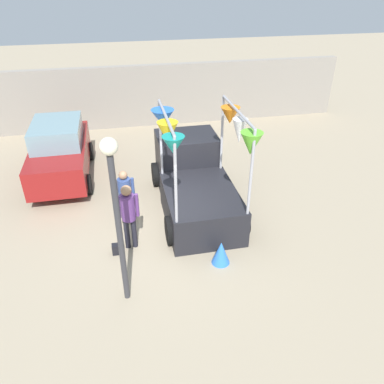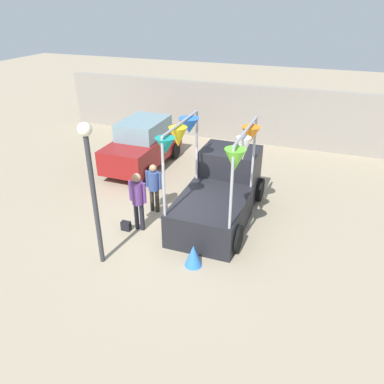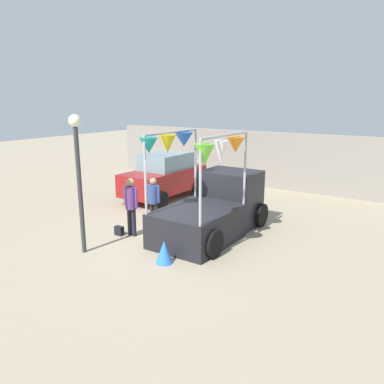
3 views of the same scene
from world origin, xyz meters
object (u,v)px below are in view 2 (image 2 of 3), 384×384
vendor_truck (221,188)px  folded_kite_bundle_azure (193,256)px  person_customer (138,196)px  street_lamp (91,176)px  parked_car (143,144)px  handbag (126,226)px  person_vendor (154,184)px

vendor_truck → folded_kite_bundle_azure: (0.10, -2.70, -0.59)m
person_customer → street_lamp: bearing=-97.2°
vendor_truck → parked_car: (-3.93, 2.52, 0.05)m
parked_car → vendor_truck: bearing=-32.7°
street_lamp → folded_kite_bundle_azure: bearing=16.0°
person_customer → street_lamp: 2.16m
parked_car → handbag: parked_car is taller
vendor_truck → street_lamp: 4.28m
person_vendor → street_lamp: street_lamp is taller
handbag → folded_kite_bundle_azure: (2.40, -0.83, 0.16)m
vendor_truck → person_customer: vendor_truck is taller
street_lamp → folded_kite_bundle_azure: size_ratio=6.17×
handbag → street_lamp: 2.74m
handbag → folded_kite_bundle_azure: bearing=-19.1°
person_customer → street_lamp: street_lamp is taller
folded_kite_bundle_azure → handbag: bearing=160.9°
vendor_truck → handbag: vendor_truck is taller
vendor_truck → person_vendor: 2.07m
person_vendor → folded_kite_bundle_azure: bearing=-45.6°
street_lamp → folded_kite_bundle_azure: 3.18m
vendor_truck → parked_car: vendor_truck is taller
vendor_truck → street_lamp: size_ratio=1.12×
vendor_truck → street_lamp: (-2.16, -3.35, 1.54)m
person_customer → person_vendor: (-0.04, 1.10, -0.13)m
vendor_truck → parked_car: bearing=147.3°
person_vendor → street_lamp: size_ratio=0.43×
person_customer → folded_kite_bundle_azure: 2.43m
handbag → folded_kite_bundle_azure: folded_kite_bundle_azure is taller
folded_kite_bundle_azure → person_customer: bearing=153.3°
person_customer → handbag: (-0.35, -0.20, -0.95)m
person_customer → folded_kite_bundle_azure: size_ratio=2.99×
vendor_truck → person_customer: size_ratio=2.31×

